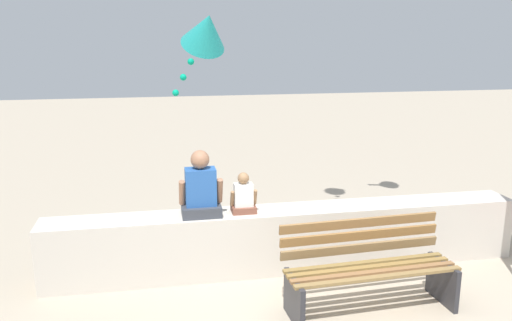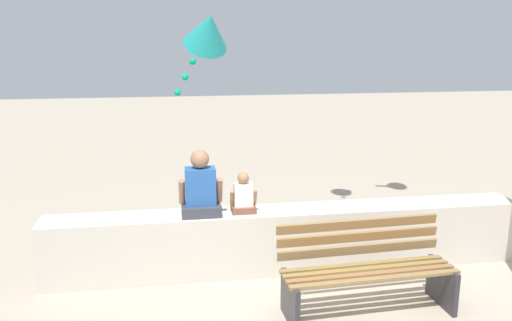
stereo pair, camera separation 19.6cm
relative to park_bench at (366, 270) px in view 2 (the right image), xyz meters
name	(u,v)px [view 2 (the right image)]	position (x,y,z in m)	size (l,w,h in m)	color
seawall_ledge	(289,239)	(-0.56, 1.06, -0.05)	(5.62, 0.48, 0.74)	beige
park_bench	(366,270)	(0.00, 0.00, 0.00)	(1.77, 0.70, 0.88)	olive
person_adult	(201,189)	(-1.58, 1.05, 0.61)	(0.49, 0.36, 0.75)	#383C44
person_child	(243,197)	(-1.10, 1.05, 0.50)	(0.31, 0.23, 0.47)	brown
kite_teal	(208,31)	(-1.41, 1.81, 2.34)	(0.78, 0.80, 1.09)	teal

